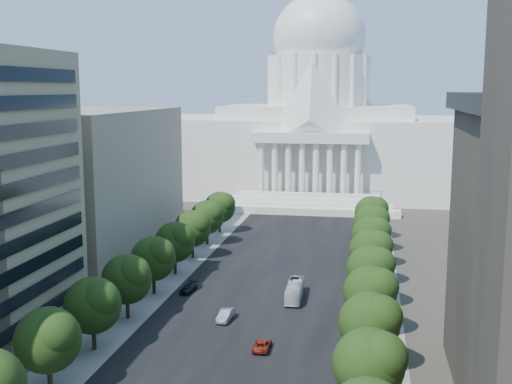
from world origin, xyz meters
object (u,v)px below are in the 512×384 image
Objects in this scene: car_red at (262,345)px; car_dark_b at (189,288)px; city_bus at (294,291)px; car_silver at (226,315)px.

car_red is 1.01× the size of car_dark_b.
city_bus reaches higher than car_red.
car_silver is at bearing -46.44° from car_dark_b.
car_silver is 15.29m from car_dark_b.
car_silver reaches higher than car_dark_b.
car_red is (7.24, -9.79, -0.16)m from car_silver.
city_bus is at bearing 5.07° from car_dark_b.
city_bus reaches higher than car_dark_b.
city_bus is at bearing -95.46° from car_red.
car_silver is 1.06× the size of car_dark_b.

